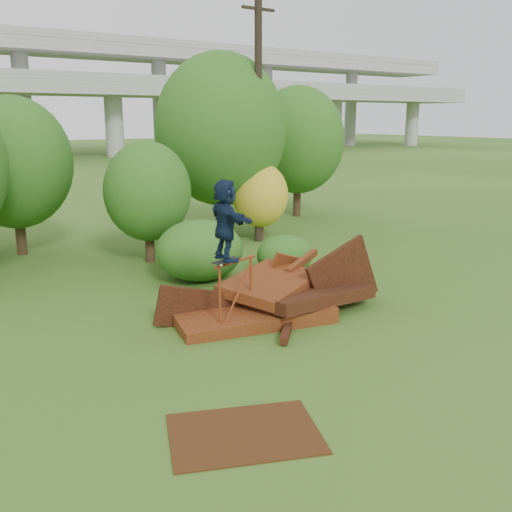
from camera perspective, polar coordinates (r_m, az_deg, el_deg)
ground at (r=12.76m, az=8.16°, el=-8.28°), size 240.00×240.00×0.00m
scrap_pile at (r=14.16m, az=1.79°, el=-4.29°), size 6.00×3.50×2.28m
grind_rail at (r=12.98m, az=-2.03°, el=-2.82°), size 1.37×0.52×1.61m
skateboard at (r=12.56m, az=-3.01°, el=-0.46°), size 0.77×0.43×0.08m
skater at (r=12.38m, az=-3.07°, el=3.61°), size 0.69×1.70×1.78m
flat_plate at (r=9.17m, az=-1.19°, el=-17.31°), size 2.73×2.37×0.03m
tree_1 at (r=21.54m, az=-23.07°, el=8.56°), size 3.96×3.96×5.51m
tree_2 at (r=19.16m, az=-10.80°, el=6.35°), size 2.86×2.86×4.03m
tree_3 at (r=23.28m, az=-3.55°, el=12.46°), size 5.25×5.25×7.29m
tree_4 at (r=22.48m, az=0.42°, el=6.08°), size 2.21×2.21×3.05m
tree_5 at (r=28.00m, az=4.22°, el=11.47°), size 4.45×4.45×6.25m
shrub_left at (r=17.00m, az=-5.65°, el=0.59°), size 2.64×2.44×1.83m
shrub_right at (r=17.52m, az=2.90°, el=0.09°), size 1.78×1.63×1.26m
utility_pole at (r=22.03m, az=0.23°, el=13.62°), size 1.40×0.28×9.30m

